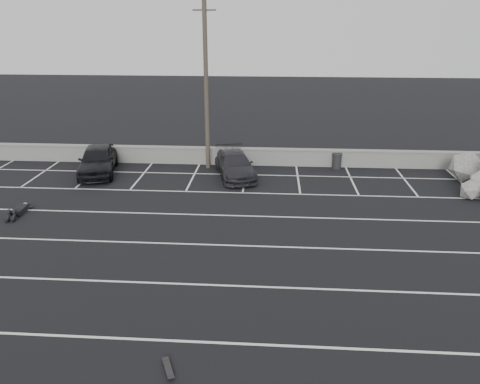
# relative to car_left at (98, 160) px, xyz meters

# --- Properties ---
(ground) EXTENTS (120.00, 120.00, 0.00)m
(ground) POSITION_rel_car_left_xyz_m (7.62, -11.68, -0.82)
(ground) COLOR black
(ground) RESTS_ON ground
(seawall) EXTENTS (50.00, 0.45, 1.06)m
(seawall) POSITION_rel_car_left_xyz_m (7.62, 2.32, -0.27)
(seawall) COLOR gray
(seawall) RESTS_ON ground
(stall_lines) EXTENTS (36.00, 20.05, 0.01)m
(stall_lines) POSITION_rel_car_left_xyz_m (7.54, -7.28, -0.82)
(stall_lines) COLOR silver
(stall_lines) RESTS_ON ground
(car_left) EXTENTS (2.95, 5.13, 1.64)m
(car_left) POSITION_rel_car_left_xyz_m (0.00, 0.00, 0.00)
(car_left) COLOR black
(car_left) RESTS_ON ground
(car_right) EXTENTS (3.01, 5.01, 1.36)m
(car_right) POSITION_rel_car_left_xyz_m (8.00, 0.06, -0.14)
(car_right) COLOR #26252B
(car_right) RESTS_ON ground
(utility_pole) EXTENTS (1.28, 0.26, 9.60)m
(utility_pole) POSITION_rel_car_left_xyz_m (6.26, 1.52, 4.04)
(utility_pole) COLOR #4C4238
(utility_pole) RESTS_ON ground
(trash_bin) EXTENTS (0.74, 0.74, 0.92)m
(trash_bin) POSITION_rel_car_left_xyz_m (14.03, 1.92, -0.35)
(trash_bin) COLOR #242426
(trash_bin) RESTS_ON ground
(person) EXTENTS (1.39, 2.65, 0.50)m
(person) POSITION_rel_car_left_xyz_m (-1.64, -5.90, -0.57)
(person) COLOR black
(person) RESTS_ON ground
(skateboard) EXTENTS (0.43, 0.69, 0.08)m
(skateboard) POSITION_rel_car_left_xyz_m (7.52, -15.87, -0.76)
(skateboard) COLOR black
(skateboard) RESTS_ON ground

